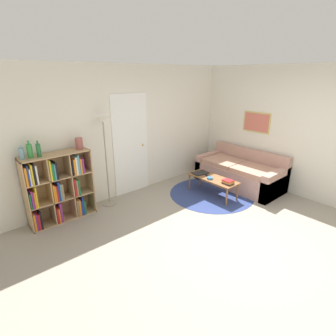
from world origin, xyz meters
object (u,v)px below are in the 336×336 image
floor_lamp (104,138)px  bowl (210,178)px  bottle_right (39,150)px  vase_on_shelf (79,144)px  bottle_middle (30,151)px  coffee_table (213,180)px  bookshelf (57,188)px  couch (241,173)px  laptop (200,173)px  bottle_left (22,153)px

floor_lamp → bowl: (1.74, -1.05, -0.93)m
bottle_right → vase_on_shelf: (0.66, 0.02, -0.01)m
bottle_middle → bottle_right: (0.12, -0.03, -0.01)m
bottle_middle → coffee_table: bearing=-19.6°
bookshelf → floor_lamp: 1.18m
floor_lamp → couch: bearing=-21.9°
floor_lamp → couch: (2.76, -1.11, -1.04)m
coffee_table → vase_on_shelf: vase_on_shelf is taller
bookshelf → bottle_middle: bearing=179.0°
coffee_table → bowl: 0.11m
bookshelf → coffee_table: bookshelf is taller
bookshelf → laptop: size_ratio=3.41×
floor_lamp → bottle_right: size_ratio=6.66×
bowl → vase_on_shelf: bearing=153.8°
coffee_table → bottle_left: 3.50m
floor_lamp → bottle_right: 1.11m
bottle_right → vase_on_shelf: bearing=1.8°
bookshelf → coffee_table: size_ratio=1.10×
vase_on_shelf → bookshelf: bearing=179.7°
couch → coffee_table: size_ratio=1.74×
coffee_table → laptop: size_ratio=3.10×
couch → bottle_left: 4.38m
laptop → bottle_left: size_ratio=1.66×
bowl → bottle_middle: bearing=159.8°
vase_on_shelf → couch: bearing=-19.6°
vase_on_shelf → bottle_left: bearing=178.1°
bottle_left → coffee_table: bearing=-19.3°
couch → floor_lamp: bearing=158.1°
couch → bottle_right: (-3.87, 1.12, 1.01)m
bowl → vase_on_shelf: 2.61m
bottle_right → floor_lamp: bearing=-0.8°
bottle_left → bookshelf: bearing=-3.6°
bookshelf → vase_on_shelf: vase_on_shelf is taller
vase_on_shelf → bowl: bearing=-26.2°
couch → bottle_right: bottle_right is taller
coffee_table → laptop: bearing=90.6°
bottle_left → vase_on_shelf: bearing=-1.9°
floor_lamp → bottle_middle: floor_lamp is taller
laptop → bottle_right: size_ratio=1.37×
bookshelf → coffee_table: (2.76, -1.09, -0.25)m
floor_lamp → coffee_table: size_ratio=1.56×
floor_lamp → bottle_left: floor_lamp is taller
coffee_table → laptop: laptop is taller
laptop → bottle_middle: bearing=166.4°
bookshelf → bottle_right: 0.73m
floor_lamp → laptop: floor_lamp is taller
bowl → bottle_right: (-2.85, 1.06, 0.90)m
couch → coffee_table: 0.92m
bookshelf → bottle_middle: (-0.31, 0.01, 0.71)m
bookshelf → laptop: bearing=-15.0°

